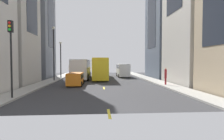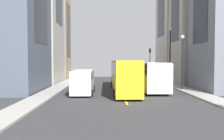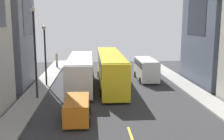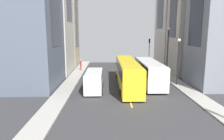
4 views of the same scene
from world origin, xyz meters
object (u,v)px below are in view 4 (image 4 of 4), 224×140
object	(u,v)px
city_bus_white	(149,71)
car_orange_0	(138,67)
traffic_light_near_corner	(149,47)
delivery_van_white	(94,79)
pedestrian_walking_far	(81,65)
streetcar_yellow	(127,71)

from	to	relation	value
city_bus_white	car_orange_0	size ratio (longest dim) A/B	2.78
traffic_light_near_corner	delivery_van_white	bearing A→B (deg)	62.14
city_bus_white	car_orange_0	distance (m)	9.84
city_bus_white	traffic_light_near_corner	world-z (taller)	traffic_light_near_corner
pedestrian_walking_far	traffic_light_near_corner	xyz separation A→B (m)	(-14.95, -7.47, 3.01)
city_bus_white	delivery_van_white	distance (m)	8.52
streetcar_yellow	car_orange_0	size ratio (longest dim) A/B	3.59
car_orange_0	traffic_light_near_corner	world-z (taller)	traffic_light_near_corner
streetcar_yellow	traffic_light_near_corner	xyz separation A→B (m)	(-6.97, -19.31, 2.15)
delivery_van_white	car_orange_0	bearing A→B (deg)	-120.12
pedestrian_walking_far	traffic_light_near_corner	distance (m)	16.98
streetcar_yellow	traffic_light_near_corner	distance (m)	20.64
delivery_van_white	pedestrian_walking_far	world-z (taller)	delivery_van_white
delivery_van_white	pedestrian_walking_far	bearing A→B (deg)	-76.41
delivery_van_white	traffic_light_near_corner	xyz separation A→B (m)	(-11.49, -21.74, 2.76)
streetcar_yellow	delivery_van_white	distance (m)	5.18
streetcar_yellow	car_orange_0	distance (m)	11.29
streetcar_yellow	pedestrian_walking_far	size ratio (longest dim) A/B	7.14
streetcar_yellow	traffic_light_near_corner	world-z (taller)	traffic_light_near_corner
car_orange_0	streetcar_yellow	bearing A→B (deg)	73.74
streetcar_yellow	traffic_light_near_corner	size ratio (longest dim) A/B	2.51
delivery_van_white	traffic_light_near_corner	world-z (taller)	traffic_light_near_corner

